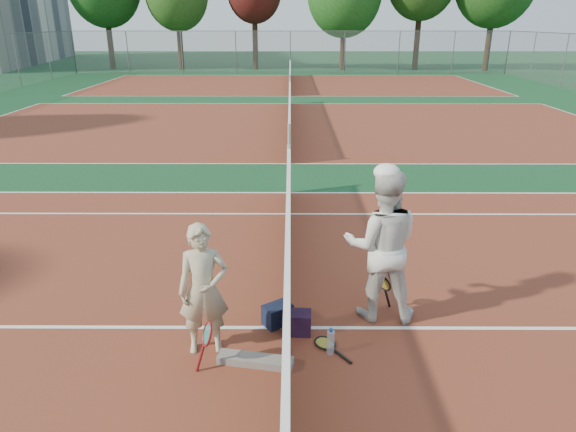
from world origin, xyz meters
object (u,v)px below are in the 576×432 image
at_px(racket_black_held, 382,293).
at_px(racket_spare, 325,343).
at_px(water_bottle, 331,343).
at_px(player_b, 382,245).
at_px(racket_red, 208,346).
at_px(sports_bag_navy, 277,315).
at_px(sports_bag_purple, 297,323).
at_px(net_main, 288,293).
at_px(player_a, 204,290).

relative_size(racket_black_held, racket_spare, 0.93).
bearing_deg(racket_black_held, water_bottle, 7.73).
relative_size(player_b, racket_spare, 3.33).
height_order(racket_red, racket_black_held, racket_red).
bearing_deg(racket_black_held, player_b, 0.43).
distance_m(sports_bag_navy, water_bottle, 0.89).
relative_size(player_b, sports_bag_purple, 5.68).
bearing_deg(racket_black_held, racket_spare, -0.04).
bearing_deg(sports_bag_purple, sports_bag_navy, 142.14).
relative_size(net_main, racket_spare, 18.29).
bearing_deg(player_a, sports_bag_navy, 23.16).
height_order(racket_spare, water_bottle, water_bottle).
relative_size(racket_spare, water_bottle, 2.00).
bearing_deg(racket_red, sports_bag_purple, 13.29).
distance_m(net_main, sports_bag_navy, 0.40).
bearing_deg(net_main, sports_bag_navy, 144.61).
bearing_deg(player_b, player_a, 24.74).
xyz_separation_m(sports_bag_navy, sports_bag_purple, (0.24, -0.19, 0.00)).
bearing_deg(racket_red, sports_bag_navy, 27.96).
relative_size(player_b, sports_bag_navy, 5.71).
relative_size(net_main, sports_bag_navy, 31.42).
xyz_separation_m(player_a, racket_spare, (1.40, 0.08, -0.77)).
bearing_deg(sports_bag_navy, player_b, 10.65).
bearing_deg(player_b, sports_bag_purple, 27.03).
relative_size(net_main, racket_black_held, 19.58).
distance_m(player_a, water_bottle, 1.59).
height_order(sports_bag_navy, sports_bag_purple, sports_bag_purple).
xyz_separation_m(net_main, sports_bag_purple, (0.12, -0.10, -0.37)).
distance_m(racket_red, racket_black_held, 2.45).
bearing_deg(player_b, racket_spare, 48.25).
relative_size(racket_black_held, water_bottle, 1.87).
xyz_separation_m(player_b, sports_bag_purple, (-1.07, -0.44, -0.86)).
distance_m(net_main, racket_spare, 0.76).
height_order(player_b, racket_spare, player_b).
xyz_separation_m(player_a, sports_bag_purple, (1.07, 0.34, -0.65)).
bearing_deg(player_a, player_b, 10.45).
bearing_deg(player_b, net_main, 20.76).
height_order(net_main, player_a, player_a).
bearing_deg(player_a, racket_spare, -6.26).
distance_m(net_main, racket_black_held, 1.34).
relative_size(sports_bag_purple, water_bottle, 1.17).
distance_m(player_a, racket_spare, 1.60).
bearing_deg(water_bottle, player_a, 176.30).
distance_m(racket_red, sports_bag_purple, 1.23).
bearing_deg(water_bottle, sports_bag_navy, 135.52).
height_order(net_main, water_bottle, net_main).
height_order(player_a, water_bottle, player_a).
xyz_separation_m(player_a, water_bottle, (1.46, -0.09, -0.64)).
relative_size(racket_spare, sports_bag_navy, 1.72).
bearing_deg(racket_red, racket_spare, -3.59).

